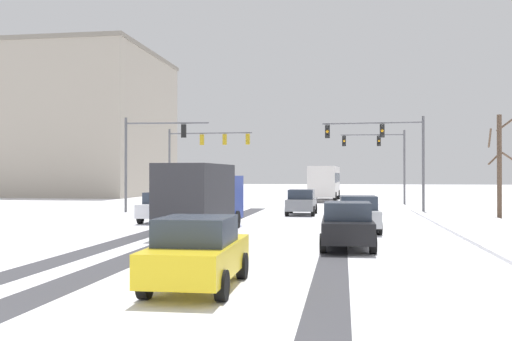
# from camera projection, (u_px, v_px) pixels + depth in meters

# --- Properties ---
(wheel_track_left_lane) EXTENTS (0.89, 38.36, 0.01)m
(wheel_track_left_lane) POSITION_uv_depth(u_px,v_px,m) (336.00, 236.00, 23.90)
(wheel_track_left_lane) COLOR #424247
(wheel_track_left_lane) RESTS_ON ground
(wheel_track_right_lane) EXTENTS (1.16, 38.36, 0.01)m
(wheel_track_right_lane) POSITION_uv_depth(u_px,v_px,m) (194.00, 234.00, 24.82)
(wheel_track_right_lane) COLOR #424247
(wheel_track_right_lane) RESTS_ON ground
(wheel_track_center) EXTENTS (1.07, 38.36, 0.01)m
(wheel_track_center) POSITION_uv_depth(u_px,v_px,m) (150.00, 233.00, 25.12)
(wheel_track_center) COLOR #424247
(wheel_track_center) RESTS_ON ground
(traffic_signal_near_right) EXTENTS (6.81, 0.56, 6.50)m
(traffic_signal_near_right) POSITION_uv_depth(u_px,v_px,m) (387.00, 144.00, 38.80)
(traffic_signal_near_right) COLOR #56565B
(traffic_signal_near_right) RESTS_ON ground
(traffic_signal_far_right) EXTENTS (5.60, 0.62, 6.50)m
(traffic_signal_far_right) POSITION_uv_depth(u_px,v_px,m) (382.00, 151.00, 50.39)
(traffic_signal_far_right) COLOR #56565B
(traffic_signal_far_right) RESTS_ON ground
(traffic_signal_far_left) EXTENTS (7.33, 0.54, 6.50)m
(traffic_signal_far_left) POSITION_uv_depth(u_px,v_px,m) (202.00, 148.00, 48.75)
(traffic_signal_far_left) COLOR #56565B
(traffic_signal_far_left) RESTS_ON ground
(traffic_signal_near_left) EXTENTS (5.85, 0.61, 6.50)m
(traffic_signal_near_left) POSITION_uv_depth(u_px,v_px,m) (149.00, 148.00, 39.27)
(traffic_signal_near_left) COLOR #56565B
(traffic_signal_near_left) RESTS_ON ground
(car_grey_lead) EXTENTS (1.87, 4.12, 1.62)m
(car_grey_lead) POSITION_uv_depth(u_px,v_px,m) (301.00, 202.00, 36.72)
(car_grey_lead) COLOR slate
(car_grey_lead) RESTS_ON ground
(car_white_second) EXTENTS (1.84, 4.10, 1.62)m
(car_white_second) POSITION_uv_depth(u_px,v_px,m) (163.00, 207.00, 31.08)
(car_white_second) COLOR silver
(car_white_second) RESTS_ON ground
(car_silver_third) EXTENTS (1.97, 4.17, 1.62)m
(car_silver_third) POSITION_uv_depth(u_px,v_px,m) (358.00, 214.00, 25.69)
(car_silver_third) COLOR #B7BABF
(car_silver_third) RESTS_ON ground
(car_black_fourth) EXTENTS (1.89, 4.13, 1.62)m
(car_black_fourth) POSITION_uv_depth(u_px,v_px,m) (347.00, 225.00, 19.90)
(car_black_fourth) COLOR black
(car_black_fourth) RESTS_ON ground
(car_yellow_cab_fifth) EXTENTS (1.87, 4.12, 1.62)m
(car_yellow_cab_fifth) POSITION_uv_depth(u_px,v_px,m) (198.00, 252.00, 12.92)
(car_yellow_cab_fifth) COLOR yellow
(car_yellow_cab_fifth) RESTS_ON ground
(bus_oncoming) EXTENTS (2.95, 11.08, 3.38)m
(bus_oncoming) POSITION_uv_depth(u_px,v_px,m) (325.00, 181.00, 57.30)
(bus_oncoming) COLOR silver
(bus_oncoming) RESTS_ON ground
(box_truck_delivery) EXTENTS (2.50, 7.47, 3.02)m
(box_truck_delivery) POSITION_uv_depth(u_px,v_px,m) (202.00, 196.00, 25.35)
(box_truck_delivery) COLOR #233899
(box_truck_delivery) RESTS_ON ground
(bare_tree_sidewalk_far) EXTENTS (1.78, 2.02, 6.07)m
(bare_tree_sidewalk_far) POSITION_uv_depth(u_px,v_px,m) (500.00, 163.00, 33.33)
(bare_tree_sidewalk_far) COLOR brown
(bare_tree_sidewalk_far) RESTS_ON ground
(office_building_far_left_block) EXTENTS (22.78, 21.59, 17.98)m
(office_building_far_left_block) POSITION_uv_depth(u_px,v_px,m) (69.00, 125.00, 73.48)
(office_building_far_left_block) COLOR #A89E8E
(office_building_far_left_block) RESTS_ON ground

